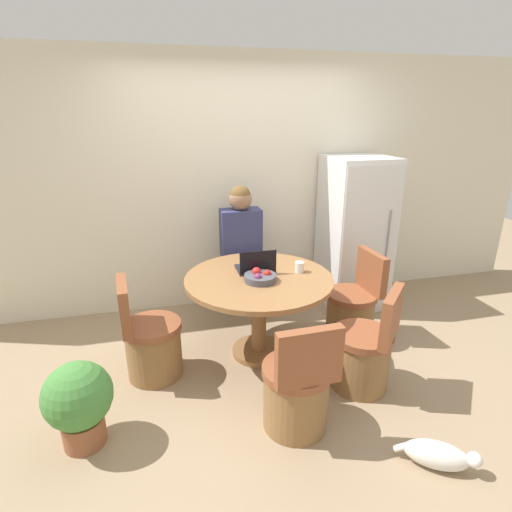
{
  "coord_description": "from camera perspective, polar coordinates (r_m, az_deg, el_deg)",
  "views": [
    {
      "loc": [
        -0.82,
        -2.65,
        2.02
      ],
      "look_at": [
        -0.06,
        0.42,
        0.88
      ],
      "focal_mm": 28.0,
      "sensor_mm": 36.0,
      "label": 1
    }
  ],
  "objects": [
    {
      "name": "potted_plant",
      "position": [
        2.87,
        -24.01,
        -18.37
      ],
      "size": [
        0.43,
        0.43,
        0.58
      ],
      "color": "#935638",
      "rests_on": "ground_plane"
    },
    {
      "name": "dining_table",
      "position": [
        3.38,
        0.41,
        -5.42
      ],
      "size": [
        1.24,
        1.24,
        0.73
      ],
      "color": "olive",
      "rests_on": "ground_plane"
    },
    {
      "name": "laptop",
      "position": [
        3.42,
        -0.04,
        -1.53
      ],
      "size": [
        0.31,
        0.25,
        0.21
      ],
      "rotation": [
        0.0,
        0.0,
        3.14
      ],
      "color": "#232328",
      "rests_on": "dining_table"
    },
    {
      "name": "chair_near_camera",
      "position": [
        2.8,
        5.88,
        -18.74
      ],
      "size": [
        0.46,
        0.46,
        0.84
      ],
      "rotation": [
        0.0,
        0.0,
        -3.11
      ],
      "color": "olive",
      "rests_on": "ground_plane"
    },
    {
      "name": "person_seated",
      "position": [
        4.08,
        -2.29,
        1.81
      ],
      "size": [
        0.4,
        0.37,
        1.36
      ],
      "rotation": [
        0.0,
        0.0,
        3.14
      ],
      "color": "#2D2D38",
      "rests_on": "ground_plane"
    },
    {
      "name": "chair_left_side",
      "position": [
        3.36,
        -14.79,
        -12.1
      ],
      "size": [
        0.47,
        0.46,
        0.84
      ],
      "rotation": [
        0.0,
        0.0,
        1.67
      ],
      "color": "olive",
      "rests_on": "ground_plane"
    },
    {
      "name": "ground_plane",
      "position": [
        3.43,
        2.8,
        -16.31
      ],
      "size": [
        12.0,
        12.0,
        0.0
      ],
      "primitive_type": "plane",
      "color": "#9E8466"
    },
    {
      "name": "cat",
      "position": [
        2.89,
        24.55,
        -24.43
      ],
      "size": [
        0.43,
        0.33,
        0.17
      ],
      "rotation": [
        0.0,
        0.0,
        5.71
      ],
      "color": "white",
      "rests_on": "ground_plane"
    },
    {
      "name": "chair_near_right_corner",
      "position": [
        3.24,
        15.11,
        -13.43
      ],
      "size": [
        0.53,
        0.53,
        0.84
      ],
      "rotation": [
        0.0,
        0.0,
        -2.33
      ],
      "color": "olive",
      "rests_on": "ground_plane"
    },
    {
      "name": "wall_back",
      "position": [
        4.26,
        -2.64,
        10.05
      ],
      "size": [
        7.0,
        0.06,
        2.6
      ],
      "color": "silver",
      "rests_on": "ground_plane"
    },
    {
      "name": "refrigerator",
      "position": [
        4.41,
        13.89,
        3.19
      ],
      "size": [
        0.63,
        0.69,
        1.61
      ],
      "color": "white",
      "rests_on": "ground_plane"
    },
    {
      "name": "coffee_cup",
      "position": [
        3.42,
        6.23,
        -1.58
      ],
      "size": [
        0.08,
        0.08,
        0.09
      ],
      "color": "white",
      "rests_on": "dining_table"
    },
    {
      "name": "fruit_bowl",
      "position": [
        3.23,
        0.6,
        -3.02
      ],
      "size": [
        0.26,
        0.26,
        0.1
      ],
      "color": "#4C4C56",
      "rests_on": "dining_table"
    },
    {
      "name": "chair_right_side",
      "position": [
        3.86,
        13.59,
        -7.58
      ],
      "size": [
        0.46,
        0.46,
        0.84
      ],
      "rotation": [
        0.0,
        0.0,
        -1.51
      ],
      "color": "olive",
      "rests_on": "ground_plane"
    }
  ]
}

